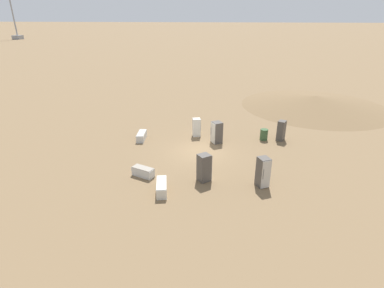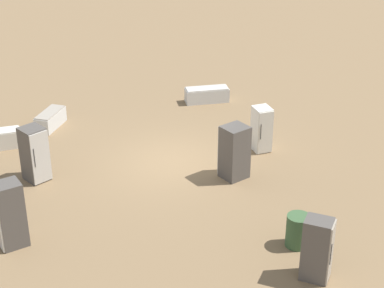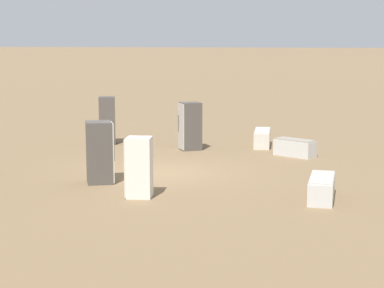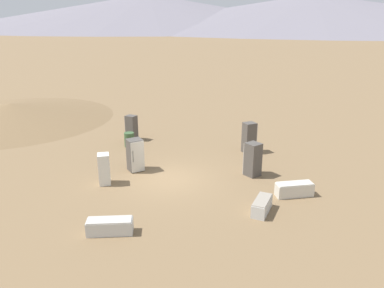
{
  "view_description": "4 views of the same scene",
  "coord_description": "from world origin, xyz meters",
  "px_view_note": "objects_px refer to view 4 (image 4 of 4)",
  "views": [
    {
      "loc": [
        -20.81,
        -2.44,
        9.61
      ],
      "look_at": [
        -0.91,
        0.49,
        0.98
      ],
      "focal_mm": 28.0,
      "sensor_mm": 36.0,
      "label": 1
    },
    {
      "loc": [
        -0.77,
        -19.0,
        10.13
      ],
      "look_at": [
        0.62,
        -1.27,
        1.29
      ],
      "focal_mm": 60.0,
      "sensor_mm": 36.0,
      "label": 2
    },
    {
      "loc": [
        17.88,
        7.83,
        3.99
      ],
      "look_at": [
        -0.29,
        0.84,
        0.9
      ],
      "focal_mm": 60.0,
      "sensor_mm": 36.0,
      "label": 3
    },
    {
      "loc": [
        -2.12,
        17.62,
        7.98
      ],
      "look_at": [
        -1.1,
        -1.19,
        1.54
      ],
      "focal_mm": 35.0,
      "sensor_mm": 36.0,
      "label": 4
    }
  ],
  "objects_px": {
    "discarded_fridge_1": "(135,155)",
    "discarded_fridge_2": "(253,159)",
    "discarded_fridge_3": "(104,169)",
    "discarded_fridge_0": "(110,226)",
    "discarded_fridge_4": "(249,138)",
    "rusty_barrel": "(129,140)",
    "discarded_fridge_6": "(294,189)",
    "discarded_fridge_5": "(131,128)",
    "discarded_fridge_7": "(262,206)"
  },
  "relations": [
    {
      "from": "discarded_fridge_2",
      "to": "rusty_barrel",
      "type": "relative_size",
      "value": 1.93
    },
    {
      "from": "discarded_fridge_4",
      "to": "discarded_fridge_2",
      "type": "bearing_deg",
      "value": -29.97
    },
    {
      "from": "discarded_fridge_2",
      "to": "discarded_fridge_5",
      "type": "distance_m",
      "value": 9.44
    },
    {
      "from": "discarded_fridge_3",
      "to": "rusty_barrel",
      "type": "bearing_deg",
      "value": 74.45
    },
    {
      "from": "discarded_fridge_0",
      "to": "discarded_fridge_2",
      "type": "height_order",
      "value": "discarded_fridge_2"
    },
    {
      "from": "discarded_fridge_1",
      "to": "discarded_fridge_3",
      "type": "xyz_separation_m",
      "value": [
        1.21,
        1.81,
        -0.09
      ]
    },
    {
      "from": "discarded_fridge_4",
      "to": "discarded_fridge_5",
      "type": "relative_size",
      "value": 1.11
    },
    {
      "from": "discarded_fridge_0",
      "to": "discarded_fridge_7",
      "type": "xyz_separation_m",
      "value": [
        -6.07,
        -1.99,
        0.0
      ]
    },
    {
      "from": "discarded_fridge_4",
      "to": "discarded_fridge_6",
      "type": "height_order",
      "value": "discarded_fridge_4"
    },
    {
      "from": "discarded_fridge_3",
      "to": "discarded_fridge_4",
      "type": "xyz_separation_m",
      "value": [
        -7.63,
        -5.06,
        0.15
      ]
    },
    {
      "from": "discarded_fridge_1",
      "to": "discarded_fridge_3",
      "type": "bearing_deg",
      "value": 23.54
    },
    {
      "from": "discarded_fridge_1",
      "to": "discarded_fridge_7",
      "type": "relative_size",
      "value": 1.12
    },
    {
      "from": "discarded_fridge_2",
      "to": "discarded_fridge_5",
      "type": "xyz_separation_m",
      "value": [
        7.59,
        -5.61,
        -0.04
      ]
    },
    {
      "from": "discarded_fridge_4",
      "to": "discarded_fridge_1",
      "type": "bearing_deg",
      "value": -90.76
    },
    {
      "from": "discarded_fridge_0",
      "to": "discarded_fridge_3",
      "type": "bearing_deg",
      "value": -169.1
    },
    {
      "from": "discarded_fridge_3",
      "to": "discarded_fridge_7",
      "type": "bearing_deg",
      "value": -33.69
    },
    {
      "from": "discarded_fridge_0",
      "to": "discarded_fridge_4",
      "type": "relative_size",
      "value": 0.97
    },
    {
      "from": "discarded_fridge_4",
      "to": "rusty_barrel",
      "type": "bearing_deg",
      "value": -122.4
    },
    {
      "from": "discarded_fridge_3",
      "to": "discarded_fridge_6",
      "type": "height_order",
      "value": "discarded_fridge_3"
    },
    {
      "from": "discarded_fridge_7",
      "to": "discarded_fridge_3",
      "type": "bearing_deg",
      "value": -177.45
    },
    {
      "from": "discarded_fridge_3",
      "to": "rusty_barrel",
      "type": "height_order",
      "value": "discarded_fridge_3"
    },
    {
      "from": "discarded_fridge_5",
      "to": "discarded_fridge_0",
      "type": "bearing_deg",
      "value": -145.71
    },
    {
      "from": "discarded_fridge_3",
      "to": "discarded_fridge_5",
      "type": "bearing_deg",
      "value": 75.58
    },
    {
      "from": "discarded_fridge_3",
      "to": "discarded_fridge_0",
      "type": "bearing_deg",
      "value": -87.5
    },
    {
      "from": "discarded_fridge_3",
      "to": "discarded_fridge_1",
      "type": "bearing_deg",
      "value": 41.06
    },
    {
      "from": "discarded_fridge_1",
      "to": "discarded_fridge_4",
      "type": "distance_m",
      "value": 7.2
    },
    {
      "from": "discarded_fridge_0",
      "to": "discarded_fridge_2",
      "type": "bearing_deg",
      "value": 127.72
    },
    {
      "from": "discarded_fridge_7",
      "to": "discarded_fridge_2",
      "type": "bearing_deg",
      "value": 111.4
    },
    {
      "from": "discarded_fridge_0",
      "to": "rusty_barrel",
      "type": "xyz_separation_m",
      "value": [
        1.42,
        -10.19,
        0.16
      ]
    },
    {
      "from": "discarded_fridge_4",
      "to": "discarded_fridge_5",
      "type": "distance_m",
      "value": 8.0
    },
    {
      "from": "discarded_fridge_3",
      "to": "discarded_fridge_6",
      "type": "bearing_deg",
      "value": -20.59
    },
    {
      "from": "discarded_fridge_1",
      "to": "discarded_fridge_2",
      "type": "xyz_separation_m",
      "value": [
        -6.27,
        0.33,
        0.01
      ]
    },
    {
      "from": "discarded_fridge_6",
      "to": "discarded_fridge_2",
      "type": "bearing_deg",
      "value": -156.31
    },
    {
      "from": "discarded_fridge_4",
      "to": "discarded_fridge_7",
      "type": "height_order",
      "value": "discarded_fridge_4"
    },
    {
      "from": "discarded_fridge_0",
      "to": "discarded_fridge_5",
      "type": "distance_m",
      "value": 11.7
    },
    {
      "from": "discarded_fridge_1",
      "to": "discarded_fridge_3",
      "type": "height_order",
      "value": "discarded_fridge_1"
    },
    {
      "from": "discarded_fridge_2",
      "to": "discarded_fridge_6",
      "type": "bearing_deg",
      "value": -93.28
    },
    {
      "from": "discarded_fridge_4",
      "to": "discarded_fridge_7",
      "type": "relative_size",
      "value": 1.2
    },
    {
      "from": "discarded_fridge_6",
      "to": "discarded_fridge_5",
      "type": "bearing_deg",
      "value": -143.43
    },
    {
      "from": "discarded_fridge_1",
      "to": "discarded_fridge_4",
      "type": "xyz_separation_m",
      "value": [
        -6.42,
        -3.25,
        0.06
      ]
    },
    {
      "from": "discarded_fridge_5",
      "to": "rusty_barrel",
      "type": "height_order",
      "value": "discarded_fridge_5"
    },
    {
      "from": "discarded_fridge_7",
      "to": "rusty_barrel",
      "type": "relative_size",
      "value": 1.7
    },
    {
      "from": "discarded_fridge_7",
      "to": "discarded_fridge_4",
      "type": "bearing_deg",
      "value": 110.05
    },
    {
      "from": "discarded_fridge_5",
      "to": "discarded_fridge_7",
      "type": "height_order",
      "value": "discarded_fridge_5"
    },
    {
      "from": "discarded_fridge_5",
      "to": "discarded_fridge_2",
      "type": "bearing_deg",
      "value": -99.83
    },
    {
      "from": "discarded_fridge_2",
      "to": "discarded_fridge_4",
      "type": "relative_size",
      "value": 0.95
    },
    {
      "from": "discarded_fridge_0",
      "to": "discarded_fridge_2",
      "type": "distance_m",
      "value": 8.51
    },
    {
      "from": "discarded_fridge_0",
      "to": "discarded_fridge_3",
      "type": "xyz_separation_m",
      "value": [
        1.44,
        -4.48,
        0.49
      ]
    },
    {
      "from": "discarded_fridge_6",
      "to": "discarded_fridge_1",
      "type": "bearing_deg",
      "value": -121.39
    },
    {
      "from": "discarded_fridge_4",
      "to": "discarded_fridge_6",
      "type": "distance_m",
      "value": 6.16
    }
  ]
}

